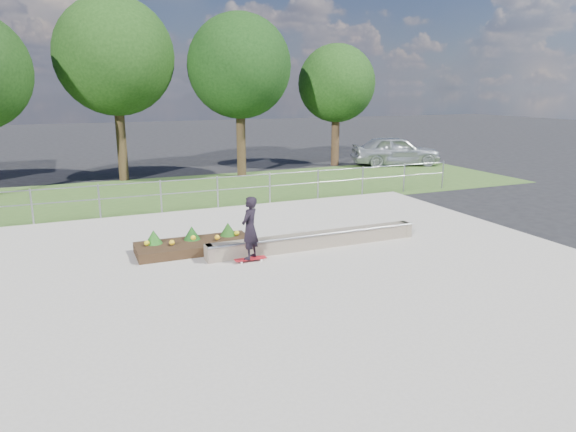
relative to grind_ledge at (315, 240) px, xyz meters
The scene contains 11 objects.
ground 2.17m from the grind_ledge, 121.74° to the right, with size 120.00×120.00×0.00m, color black.
grass_verge 9.24m from the grind_ledge, 97.03° to the left, with size 30.00×8.00×0.02m, color #345321.
concrete_slab 2.16m from the grind_ledge, 121.74° to the right, with size 15.00×15.00×0.06m, color #A0998E.
fence 5.81m from the grind_ledge, 101.28° to the left, with size 20.06×0.06×1.20m.
tree_mid_left 14.67m from the grind_ledge, 105.41° to the left, with size 5.25×5.25×8.25m.
tree_mid_right 13.28m from the grind_ledge, 81.27° to the left, with size 4.90×4.90×7.70m.
tree_far_right 16.33m from the grind_ledge, 60.08° to the left, with size 4.20×4.20×6.60m.
grind_ledge is the anchor object (origin of this frame).
planter_bed 3.23m from the grind_ledge, 161.70° to the left, with size 3.00×1.20×0.61m.
skateboarder 2.13m from the grind_ledge, 168.10° to the right, with size 0.80×0.67×1.64m.
parked_car 16.54m from the grind_ledge, 48.21° to the left, with size 1.97×4.89×1.67m, color #9EA3A7.
Camera 1 is at (-4.70, -10.07, 4.23)m, focal length 32.00 mm.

